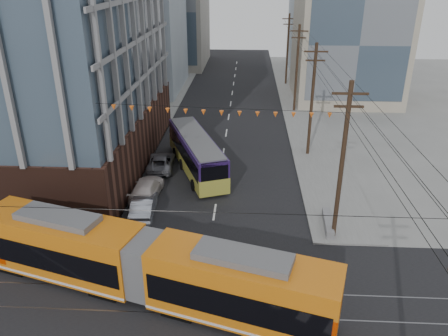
% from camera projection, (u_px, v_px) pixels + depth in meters
% --- Properties ---
extents(bg_bldg_nw_near, '(18.00, 16.00, 18.00)m').
position_uv_depth(bg_bldg_nw_near, '(120.00, 29.00, 65.25)').
color(bg_bldg_nw_near, '#8C99A5').
rests_on(bg_bldg_nw_near, ground).
extents(bg_bldg_ne_near, '(14.00, 14.00, 16.00)m').
position_uv_depth(bg_bldg_ne_near, '(348.00, 42.00, 60.38)').
color(bg_bldg_ne_near, gray).
rests_on(bg_bldg_ne_near, ground).
extents(bg_bldg_nw_far, '(16.00, 18.00, 20.00)m').
position_uv_depth(bg_bldg_nw_far, '(163.00, 11.00, 82.88)').
color(bg_bldg_nw_far, gray).
rests_on(bg_bldg_nw_far, ground).
extents(bg_bldg_ne_far, '(16.00, 16.00, 14.00)m').
position_uv_depth(bg_bldg_ne_far, '(336.00, 31.00, 78.88)').
color(bg_bldg_ne_far, '#8C99A5').
rests_on(bg_bldg_ne_far, ground).
extents(utility_pole_far, '(0.30, 0.30, 11.00)m').
position_uv_depth(utility_pole_far, '(288.00, 50.00, 69.06)').
color(utility_pole_far, black).
rests_on(utility_pole_far, ground).
extents(streetcar, '(21.00, 8.90, 4.05)m').
position_uv_depth(streetcar, '(146.00, 266.00, 24.13)').
color(streetcar, orange).
rests_on(streetcar, ground).
extents(city_bus, '(6.72, 12.21, 3.42)m').
position_uv_depth(city_bus, '(196.00, 153.00, 39.98)').
color(city_bus, '#29164E').
rests_on(city_bus, ground).
extents(parked_car_silver, '(1.94, 4.70, 1.51)m').
position_uv_depth(parked_car_silver, '(144.00, 206.00, 32.87)').
color(parked_car_silver, '#9398A5').
rests_on(parked_car_silver, ground).
extents(parked_car_white, '(2.20, 5.26, 1.52)m').
position_uv_depth(parked_car_white, '(147.00, 188.00, 35.52)').
color(parked_car_white, beige).
rests_on(parked_car_white, ground).
extents(parked_car_grey, '(2.70, 5.18, 1.39)m').
position_uv_depth(parked_car_grey, '(161.00, 162.00, 40.60)').
color(parked_car_grey, slate).
rests_on(parked_car_grey, ground).
extents(jersey_barrier, '(1.00, 3.59, 0.71)m').
position_uv_depth(jersey_barrier, '(328.00, 224.00, 31.32)').
color(jersey_barrier, slate).
rests_on(jersey_barrier, ground).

